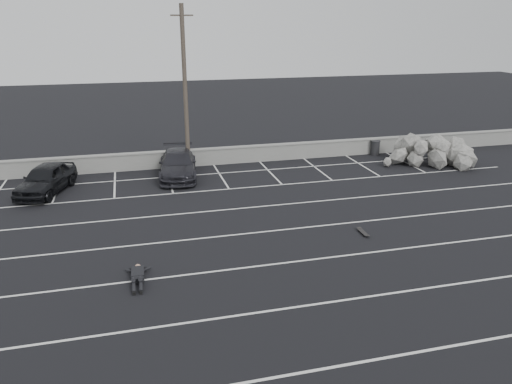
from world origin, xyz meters
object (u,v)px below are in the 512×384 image
object	(u,v)px
riprap_pile	(441,155)
person	(138,271)
utility_pole	(185,90)
skateboard	(363,232)
car_right	(178,164)
trash_bin	(375,148)
car_left	(46,179)

from	to	relation	value
riprap_pile	person	size ratio (longest dim) A/B	2.40
utility_pole	skateboard	size ratio (longest dim) A/B	12.12
skateboard	riprap_pile	bearing A→B (deg)	44.44
car_right	utility_pole	bearing A→B (deg)	65.15
trash_bin	skateboard	size ratio (longest dim) A/B	1.25
riprap_pile	utility_pole	bearing A→B (deg)	169.82
utility_pole	trash_bin	world-z (taller)	utility_pole
utility_pole	person	bearing A→B (deg)	-104.97
person	utility_pole	bearing A→B (deg)	77.50
riprap_pile	skateboard	xyz separation A→B (m)	(-9.51, -8.69, -0.53)
car_left	car_right	xyz separation A→B (m)	(7.01, 1.14, -0.02)
car_left	car_right	size ratio (longest dim) A/B	0.88
trash_bin	person	size ratio (longest dim) A/B	0.40
car_right	utility_pole	world-z (taller)	utility_pole
car_left	car_right	world-z (taller)	car_left
riprap_pile	person	xyz separation A→B (m)	(-18.95, -10.13, -0.36)
car_left	riprap_pile	bearing A→B (deg)	18.06
car_left	skateboard	distance (m)	16.51
riprap_pile	skateboard	size ratio (longest dim) A/B	7.53
skateboard	car_left	bearing A→B (deg)	148.55
car_left	utility_pole	world-z (taller)	utility_pole
car_right	riprap_pile	world-z (taller)	same
skateboard	utility_pole	bearing A→B (deg)	119.58
utility_pole	trash_bin	size ratio (longest dim) A/B	9.70
car_right	trash_bin	size ratio (longest dim) A/B	5.21
car_left	riprap_pile	distance (m)	23.28
car_right	person	size ratio (longest dim) A/B	2.08
utility_pole	skateboard	xyz separation A→B (m)	(5.99, -11.47, -4.74)
utility_pole	riprap_pile	distance (m)	16.30
trash_bin	skateboard	distance (m)	13.59
trash_bin	riprap_pile	bearing A→B (deg)	-47.71
trash_bin	person	bearing A→B (deg)	-140.42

